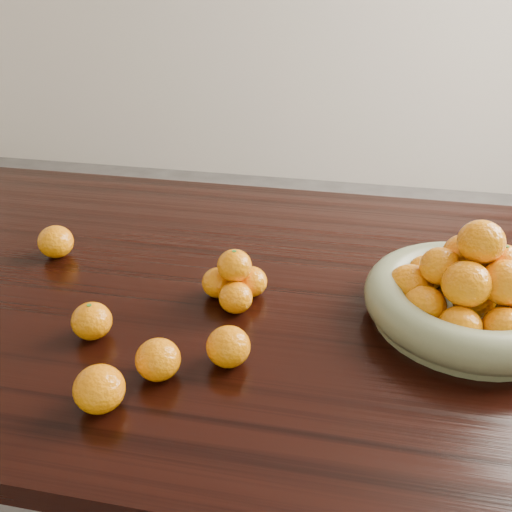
% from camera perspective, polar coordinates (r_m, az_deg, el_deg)
% --- Properties ---
extents(dining_table, '(2.00, 1.00, 0.75)m').
position_cam_1_polar(dining_table, '(1.14, -1.57, -6.81)').
color(dining_table, black).
rests_on(dining_table, ground).
extents(fruit_bowl, '(0.35, 0.35, 0.19)m').
position_cam_1_polar(fruit_bowl, '(1.03, 20.61, -3.76)').
color(fruit_bowl, '#707555').
rests_on(fruit_bowl, dining_table).
extents(orange_pyramid, '(0.12, 0.12, 0.10)m').
position_cam_1_polar(orange_pyramid, '(1.03, -2.13, -2.56)').
color(orange_pyramid, '#FF9207').
rests_on(orange_pyramid, dining_table).
extents(loose_orange_0, '(0.07, 0.07, 0.06)m').
position_cam_1_polar(loose_orange_0, '(0.98, -16.10, -6.26)').
color(loose_orange_0, '#FF9207').
rests_on(loose_orange_0, dining_table).
extents(loose_orange_1, '(0.07, 0.07, 0.07)m').
position_cam_1_polar(loose_orange_1, '(0.84, -15.40, -12.69)').
color(loose_orange_1, '#FF9207').
rests_on(loose_orange_1, dining_table).
extents(loose_orange_2, '(0.07, 0.07, 0.06)m').
position_cam_1_polar(loose_orange_2, '(0.89, -2.78, -9.03)').
color(loose_orange_2, '#FF9207').
rests_on(loose_orange_2, dining_table).
extents(loose_orange_3, '(0.07, 0.07, 0.07)m').
position_cam_1_polar(loose_orange_3, '(1.25, -19.39, 1.36)').
color(loose_orange_3, '#FF9207').
rests_on(loose_orange_3, dining_table).
extents(loose_orange_4, '(0.07, 0.07, 0.06)m').
position_cam_1_polar(loose_orange_4, '(0.87, -9.76, -10.17)').
color(loose_orange_4, '#FF9207').
rests_on(loose_orange_4, dining_table).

